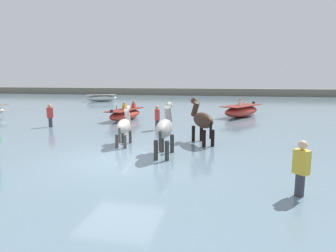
# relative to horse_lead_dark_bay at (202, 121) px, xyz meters

# --- Properties ---
(ground_plane) EXTENTS (120.00, 120.00, 0.00)m
(ground_plane) POSITION_rel_horse_lead_dark_bay_xyz_m (-2.39, -2.86, -1.27)
(ground_plane) COLOR #84755B
(water_surface) EXTENTS (90.00, 90.00, 0.37)m
(water_surface) POSITION_rel_horse_lead_dark_bay_xyz_m (-2.39, 7.14, -1.08)
(water_surface) COLOR slate
(water_surface) RESTS_ON ground
(horse_lead_dark_bay) EXTENTS (1.25, 1.89, 2.15)m
(horse_lead_dark_bay) POSITION_rel_horse_lead_dark_bay_xyz_m (0.00, 0.00, 0.00)
(horse_lead_dark_bay) COLOR #382319
(horse_lead_dark_bay) RESTS_ON ground
(horse_trailing_pinto) EXTENTS (0.58, 1.71, 1.85)m
(horse_trailing_pinto) POSITION_rel_horse_lead_dark_bay_xyz_m (-2.95, -0.88, -0.17)
(horse_trailing_pinto) COLOR beige
(horse_trailing_pinto) RESTS_ON ground
(horse_flank_grey) EXTENTS (0.55, 1.95, 2.13)m
(horse_flank_grey) POSITION_rel_horse_lead_dark_bay_xyz_m (-1.08, -2.08, -0.01)
(horse_flank_grey) COLOR gray
(horse_flank_grey) RESTS_ON ground
(boat_near_starboard) EXTENTS (1.60, 3.63, 1.14)m
(boat_near_starboard) POSITION_rel_horse_lead_dark_bay_xyz_m (-5.29, 5.85, -0.56)
(boat_near_starboard) COLOR #BC382D
(boat_near_starboard) RESTS_ON water_surface
(boat_distant_west) EXTENTS (3.63, 2.78, 0.74)m
(boat_distant_west) POSITION_rel_horse_lead_dark_bay_xyz_m (-13.05, 19.60, -0.53)
(boat_distant_west) COLOR silver
(boat_distant_west) RESTS_ON water_surface
(boat_mid_outer) EXTENTS (3.10, 3.98, 1.27)m
(boat_mid_outer) POSITION_rel_horse_lead_dark_bay_xyz_m (2.02, 8.76, -0.50)
(boat_mid_outer) COLOR #BC382D
(boat_mid_outer) RESTS_ON water_surface
(person_onlooker_left) EXTENTS (0.36, 0.37, 1.63)m
(person_onlooker_left) POSITION_rel_horse_lead_dark_bay_xyz_m (2.54, -4.82, -0.40)
(person_onlooker_left) COLOR #383842
(person_onlooker_left) RESTS_ON ground
(person_spectator_far) EXTENTS (0.38, 0.34, 1.63)m
(person_spectator_far) POSITION_rel_horse_lead_dark_bay_xyz_m (-8.31, 2.43, -0.40)
(person_spectator_far) COLOR #383842
(person_spectator_far) RESTS_ON ground
(person_onlooker_right) EXTENTS (0.31, 0.37, 1.63)m
(person_onlooker_right) POSITION_rel_horse_lead_dark_bay_xyz_m (-2.45, 2.62, -0.40)
(person_onlooker_right) COLOR #383842
(person_onlooker_right) RESTS_ON ground
(channel_buoy) EXTENTS (0.29, 0.29, 0.66)m
(channel_buoy) POSITION_rel_horse_lead_dark_bay_xyz_m (-6.89, 8.44, -0.75)
(channel_buoy) COLOR #E54C1E
(channel_buoy) RESTS_ON water_surface
(far_shoreline) EXTENTS (80.00, 2.40, 1.44)m
(far_shoreline) POSITION_rel_horse_lead_dark_bay_xyz_m (-2.39, 34.13, -0.55)
(far_shoreline) COLOR #706B5B
(far_shoreline) RESTS_ON ground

